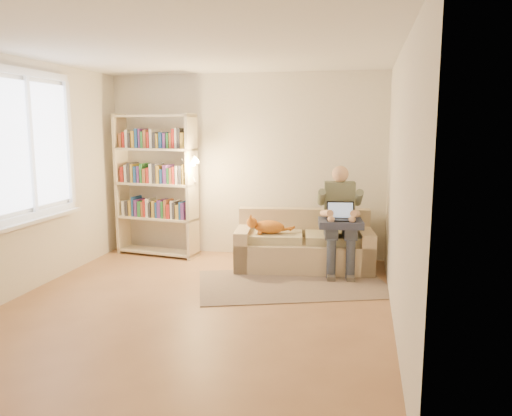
% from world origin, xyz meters
% --- Properties ---
extents(floor, '(4.50, 4.50, 0.00)m').
position_xyz_m(floor, '(0.00, 0.00, 0.00)').
color(floor, '#956743').
rests_on(floor, ground).
extents(ceiling, '(4.00, 4.50, 0.02)m').
position_xyz_m(ceiling, '(0.00, 0.00, 2.60)').
color(ceiling, white).
rests_on(ceiling, wall_back).
extents(wall_left, '(0.02, 4.50, 2.60)m').
position_xyz_m(wall_left, '(-2.00, 0.00, 1.30)').
color(wall_left, silver).
rests_on(wall_left, floor).
extents(wall_right, '(0.02, 4.50, 2.60)m').
position_xyz_m(wall_right, '(2.00, 0.00, 1.30)').
color(wall_right, silver).
rests_on(wall_right, floor).
extents(wall_back, '(4.00, 0.02, 2.60)m').
position_xyz_m(wall_back, '(0.00, 2.25, 1.30)').
color(wall_back, silver).
rests_on(wall_back, floor).
extents(wall_front, '(4.00, 0.02, 2.60)m').
position_xyz_m(wall_front, '(0.00, -2.25, 1.30)').
color(wall_front, silver).
rests_on(wall_front, floor).
extents(window, '(0.12, 1.52, 1.69)m').
position_xyz_m(window, '(-1.95, 0.20, 1.38)').
color(window, white).
rests_on(window, wall_left).
extents(sofa, '(1.85, 1.01, 0.75)m').
position_xyz_m(sofa, '(0.94, 1.68, 0.27)').
color(sofa, beige).
rests_on(sofa, floor).
extents(person, '(0.46, 0.66, 1.36)m').
position_xyz_m(person, '(1.40, 1.60, 0.76)').
color(person, '#656C58').
rests_on(person, sofa).
extents(cat, '(0.59, 0.26, 0.22)m').
position_xyz_m(cat, '(0.52, 1.52, 0.57)').
color(cat, orange).
rests_on(cat, sofa).
extents(blanket, '(0.59, 0.50, 0.09)m').
position_xyz_m(blanket, '(1.40, 1.46, 0.66)').
color(blanket, '#2A304B').
rests_on(blanket, person).
extents(laptop, '(0.37, 0.34, 0.27)m').
position_xyz_m(laptop, '(1.40, 1.47, 0.76)').
color(laptop, black).
rests_on(laptop, blanket).
extents(bookshelf, '(1.34, 0.56, 2.03)m').
position_xyz_m(bookshelf, '(-1.22, 1.90, 1.12)').
color(bookshelf, beige).
rests_on(bookshelf, floor).
extents(rug, '(2.50, 1.94, 0.01)m').
position_xyz_m(rug, '(0.90, 0.93, 0.01)').
color(rug, gray).
rests_on(rug, floor).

